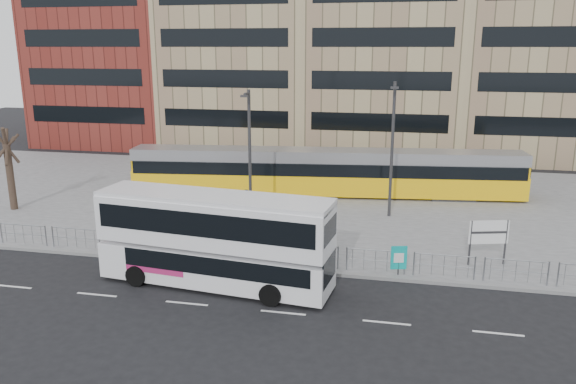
% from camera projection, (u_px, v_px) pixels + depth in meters
% --- Properties ---
extents(ground, '(120.00, 120.00, 0.00)m').
position_uv_depth(ground, '(259.00, 270.00, 26.11)').
color(ground, black).
rests_on(ground, ground).
extents(plaza, '(64.00, 24.00, 0.15)m').
position_uv_depth(plaza, '(305.00, 201.00, 37.46)').
color(plaza, slate).
rests_on(plaza, ground).
extents(kerb, '(64.00, 0.25, 0.17)m').
position_uv_depth(kerb, '(260.00, 268.00, 26.14)').
color(kerb, gray).
rests_on(kerb, ground).
extents(building_row, '(70.40, 18.40, 31.20)m').
position_uv_depth(building_row, '(361.00, 16.00, 54.99)').
color(building_row, maroon).
rests_on(building_row, ground).
extents(pedestrian_barrier, '(32.07, 0.07, 1.10)m').
position_uv_depth(pedestrian_barrier, '(304.00, 249.00, 25.94)').
color(pedestrian_barrier, '#94979C').
rests_on(pedestrian_barrier, plaza).
extents(road_markings, '(62.00, 0.12, 0.01)m').
position_uv_depth(road_markings, '(258.00, 310.00, 22.12)').
color(road_markings, white).
rests_on(road_markings, ground).
extents(double_decker_bus, '(10.36, 3.47, 4.07)m').
position_uv_depth(double_decker_bus, '(214.00, 237.00, 23.94)').
color(double_decker_bus, white).
rests_on(double_decker_bus, ground).
extents(tram, '(26.65, 5.64, 3.13)m').
position_uv_depth(tram, '(325.00, 172.00, 38.41)').
color(tram, yellow).
rests_on(tram, plaza).
extents(station_sign, '(1.83, 0.56, 2.16)m').
position_uv_depth(station_sign, '(489.00, 234.00, 26.01)').
color(station_sign, '#2D2D30').
rests_on(station_sign, plaza).
extents(ad_panel, '(0.71, 0.24, 1.35)m').
position_uv_depth(ad_panel, '(399.00, 258.00, 25.00)').
color(ad_panel, '#2D2D30').
rests_on(ad_panel, plaza).
extents(pedestrian, '(0.44, 0.65, 1.73)m').
position_uv_depth(pedestrian, '(247.00, 204.00, 33.35)').
color(pedestrian, black).
rests_on(pedestrian, plaza).
extents(traffic_light_west, '(0.22, 0.24, 3.10)m').
position_uv_depth(traffic_light_west, '(210.00, 217.00, 27.05)').
color(traffic_light_west, '#2D2D30').
rests_on(traffic_light_west, plaza).
extents(lamp_post_west, '(0.45, 1.04, 7.58)m').
position_uv_depth(lamp_post_west, '(249.00, 150.00, 32.26)').
color(lamp_post_west, '#2D2D30').
rests_on(lamp_post_west, plaza).
extents(lamp_post_east, '(0.45, 1.04, 8.00)m').
position_uv_depth(lamp_post_east, '(392.00, 144.00, 32.74)').
color(lamp_post_east, '#2D2D30').
rests_on(lamp_post_east, plaza).
extents(bare_tree, '(4.03, 4.03, 7.18)m').
position_uv_depth(bare_tree, '(4.00, 125.00, 33.98)').
color(bare_tree, '#30251A').
rests_on(bare_tree, plaza).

